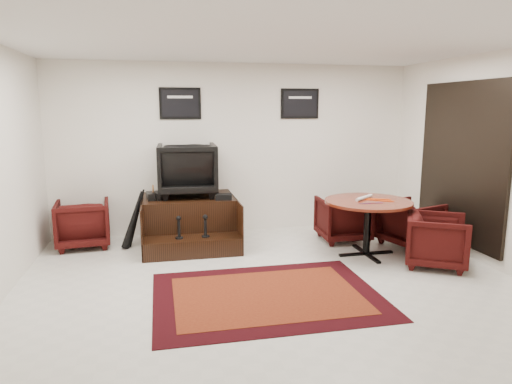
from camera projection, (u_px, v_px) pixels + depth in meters
ground at (271, 283)px, 5.48m from camera, size 6.00×6.00×0.00m
room_shell at (303, 133)px, 5.36m from camera, size 6.02×5.02×2.81m
area_rug at (267, 295)px, 5.12m from camera, size 2.51×1.89×0.01m
shine_podium at (189, 222)px, 7.08m from camera, size 1.41×1.45×0.73m
shine_chair at (187, 167)px, 7.06m from camera, size 0.92×0.86×0.91m
shoes_pair at (155, 196)px, 6.85m from camera, size 0.26×0.32×0.11m
polish_kit at (224, 197)px, 6.83m from camera, size 0.26×0.20×0.08m
umbrella_black at (133, 219)px, 6.77m from camera, size 0.34×0.13×0.90m
umbrella_hooked at (136, 217)px, 6.88m from camera, size 0.34×0.13×0.91m
armchair_side at (83, 221)px, 6.89m from camera, size 0.83×0.78×0.78m
meeting_table at (368, 207)px, 6.43m from camera, size 1.22×1.22×0.80m
table_chair_back at (343, 217)px, 7.21m from camera, size 0.77×0.73×0.76m
table_chair_window at (411, 221)px, 6.95m from camera, size 0.89×0.92×0.77m
table_chair_corner at (437, 238)px, 6.03m from camera, size 0.98×0.99×0.77m
paper_roll at (364, 198)px, 6.49m from camera, size 0.36×0.29×0.05m
table_clutter at (375, 200)px, 6.41m from camera, size 0.55×0.39×0.01m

